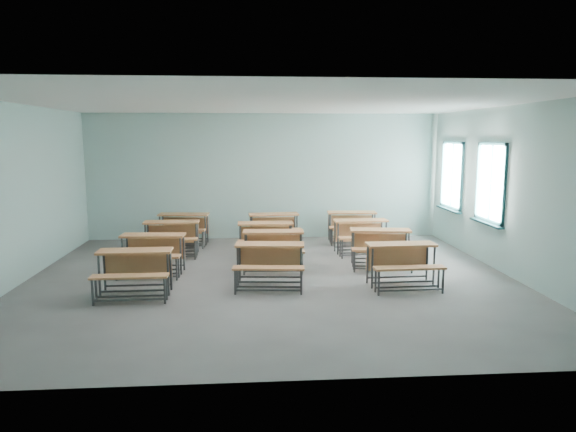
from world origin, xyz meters
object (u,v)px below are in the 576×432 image
at_px(desk_unit_r1c0, 152,248).
at_px(desk_unit_r1c1, 273,244).
at_px(desk_unit_r0c1, 270,259).
at_px(desk_unit_r3c2, 352,222).
at_px(desk_unit_r1c2, 381,242).
at_px(desk_unit_r3c1, 274,224).
at_px(desk_unit_r2c1, 266,234).
at_px(desk_unit_r0c0, 134,266).
at_px(desk_unit_r2c0, 171,233).
at_px(desk_unit_r0c2, 403,258).
at_px(desk_unit_r2c2, 362,231).
at_px(desk_unit_r3c0, 183,224).

distance_m(desk_unit_r1c0, desk_unit_r1c1, 2.34).
bearing_deg(desk_unit_r0c1, desk_unit_r3c2, 64.40).
height_order(desk_unit_r1c2, desk_unit_r3c1, same).
xyz_separation_m(desk_unit_r1c0, desk_unit_r2c1, (2.21, 1.23, 0.00)).
xyz_separation_m(desk_unit_r0c0, desk_unit_r2c0, (0.17, 2.93, 0.00)).
bearing_deg(desk_unit_r0c0, desk_unit_r3c2, 41.53).
height_order(desk_unit_r0c1, desk_unit_r2c0, same).
bearing_deg(desk_unit_r1c2, desk_unit_r0c1, -144.09).
bearing_deg(desk_unit_r0c2, desk_unit_r2c1, 132.03).
distance_m(desk_unit_r2c2, desk_unit_r3c1, 2.21).
relative_size(desk_unit_r1c1, desk_unit_r3c0, 0.98).
relative_size(desk_unit_r0c0, desk_unit_r0c2, 0.99).
relative_size(desk_unit_r0c1, desk_unit_r1c0, 1.02).
relative_size(desk_unit_r2c0, desk_unit_r3c0, 0.96).
height_order(desk_unit_r0c0, desk_unit_r0c1, same).
bearing_deg(desk_unit_r2c2, desk_unit_r1c1, -152.23).
bearing_deg(desk_unit_r0c1, desk_unit_r1c2, 33.37).
height_order(desk_unit_r1c1, desk_unit_r1c2, same).
bearing_deg(desk_unit_r3c0, desk_unit_r2c2, -11.93).
height_order(desk_unit_r2c0, desk_unit_r3c0, same).
height_order(desk_unit_r0c1, desk_unit_r3c1, same).
bearing_deg(desk_unit_r2c2, desk_unit_r3c1, 147.21).
bearing_deg(desk_unit_r3c2, desk_unit_r0c2, -85.01).
bearing_deg(desk_unit_r0c1, desk_unit_r1c1, 89.44).
height_order(desk_unit_r1c1, desk_unit_r2c2, same).
bearing_deg(desk_unit_r0c2, desk_unit_r2c2, 91.40).
height_order(desk_unit_r0c0, desk_unit_r2c2, same).
relative_size(desk_unit_r0c1, desk_unit_r2c1, 1.06).
xyz_separation_m(desk_unit_r1c0, desk_unit_r1c2, (4.50, 0.21, 0.00)).
height_order(desk_unit_r1c1, desk_unit_r3c2, same).
bearing_deg(desk_unit_r3c0, desk_unit_r1c1, -45.02).
xyz_separation_m(desk_unit_r2c2, desk_unit_r3c1, (-1.92, 1.09, 0.00)).
height_order(desk_unit_r1c0, desk_unit_r2c1, same).
distance_m(desk_unit_r3c0, desk_unit_r3c2, 4.17).
bearing_deg(desk_unit_r1c1, desk_unit_r3c1, 89.94).
distance_m(desk_unit_r0c0, desk_unit_r3c2, 6.03).
bearing_deg(desk_unit_r0c0, desk_unit_r1c0, 87.60).
relative_size(desk_unit_r2c1, desk_unit_r3c2, 0.96).
bearing_deg(desk_unit_r2c2, desk_unit_r0c2, -89.88).
relative_size(desk_unit_r1c0, desk_unit_r1c1, 1.00).
distance_m(desk_unit_r0c2, desk_unit_r2c0, 5.18).
height_order(desk_unit_r1c0, desk_unit_r1c1, same).
xyz_separation_m(desk_unit_r1c1, desk_unit_r3c0, (-2.09, 2.46, 0.00)).
distance_m(desk_unit_r0c1, desk_unit_r2c1, 2.25).
distance_m(desk_unit_r1c1, desk_unit_r2c1, 1.02).
bearing_deg(desk_unit_r0c1, desk_unit_r1c0, 160.36).
distance_m(desk_unit_r0c2, desk_unit_r2c2, 2.63).
distance_m(desk_unit_r1c2, desk_unit_r2c0, 4.57).
relative_size(desk_unit_r2c0, desk_unit_r3c1, 0.96).
height_order(desk_unit_r1c0, desk_unit_r2c0, same).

